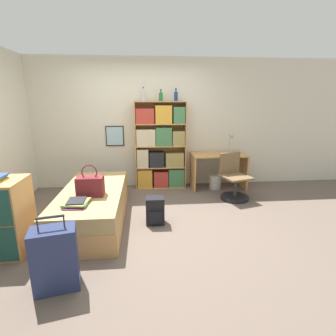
{
  "coord_description": "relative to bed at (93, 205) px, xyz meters",
  "views": [
    {
      "loc": [
        0.07,
        -3.73,
        1.77
      ],
      "look_at": [
        0.42,
        0.2,
        0.75
      ],
      "focal_mm": 28.0,
      "sensor_mm": 36.0,
      "label": 1
    }
  ],
  "objects": [
    {
      "name": "desk_lamp",
      "position": [
        2.55,
        1.4,
        0.79
      ],
      "size": [
        0.2,
        0.15,
        0.47
      ],
      "color": "#ADA89E",
      "rests_on": "desk"
    },
    {
      "name": "book_stack_on_bed",
      "position": [
        -0.08,
        -0.57,
        0.28
      ],
      "size": [
        0.33,
        0.36,
        0.06
      ],
      "color": "#7A336B",
      "rests_on": "bed"
    },
    {
      "name": "wall_back",
      "position": [
        0.72,
        1.69,
        1.06
      ],
      "size": [
        10.0,
        0.09,
        2.6
      ],
      "color": "beige",
      "rests_on": "ground_plane"
    },
    {
      "name": "bottle_green",
      "position": [
        0.79,
        1.5,
        1.61
      ],
      "size": [
        0.07,
        0.07,
        0.27
      ],
      "color": "#B7BCC1",
      "rests_on": "bookcase"
    },
    {
      "name": "dresser",
      "position": [
        -0.88,
        -0.76,
        0.2
      ],
      "size": [
        0.52,
        0.57,
        0.89
      ],
      "color": "tan",
      "rests_on": "ground_plane"
    },
    {
      "name": "handbag",
      "position": [
        0.03,
        -0.24,
        0.39
      ],
      "size": [
        0.36,
        0.22,
        0.44
      ],
      "color": "maroon",
      "rests_on": "bed"
    },
    {
      "name": "desk",
      "position": [
        2.29,
        1.35,
        0.25
      ],
      "size": [
        1.1,
        0.59,
        0.72
      ],
      "color": "tan",
      "rests_on": "ground_plane"
    },
    {
      "name": "bottle_brown",
      "position": [
        1.12,
        1.53,
        1.6
      ],
      "size": [
        0.07,
        0.07,
        0.23
      ],
      "color": "#1E6B2D",
      "rests_on": "bookcase"
    },
    {
      "name": "bookcase",
      "position": [
        1.1,
        1.49,
        0.59
      ],
      "size": [
        1.02,
        0.29,
        1.76
      ],
      "color": "tan",
      "rests_on": "ground_plane"
    },
    {
      "name": "backpack",
      "position": [
        0.92,
        -0.18,
        -0.05
      ],
      "size": [
        0.27,
        0.23,
        0.4
      ],
      "color": "black",
      "rests_on": "ground_plane"
    },
    {
      "name": "ground_plane",
      "position": [
        0.72,
        -0.02,
        -0.24
      ],
      "size": [
        14.0,
        14.0,
        0.0
      ],
      "primitive_type": "plane",
      "color": "#66564C"
    },
    {
      "name": "waste_bin",
      "position": [
        2.22,
        1.29,
        -0.1
      ],
      "size": [
        0.24,
        0.24,
        0.29
      ],
      "color": "#B7B2A8",
      "rests_on": "ground_plane"
    },
    {
      "name": "suitcase",
      "position": [
        -0.08,
        -1.47,
        0.07
      ],
      "size": [
        0.46,
        0.34,
        0.75
      ],
      "color": "navy",
      "rests_on": "ground_plane"
    },
    {
      "name": "desk_chair",
      "position": [
        2.41,
        0.72,
        0.01
      ],
      "size": [
        0.58,
        0.58,
        0.83
      ],
      "color": "black",
      "rests_on": "ground_plane"
    },
    {
      "name": "bottle_clear",
      "position": [
        1.42,
        1.51,
        1.61
      ],
      "size": [
        0.07,
        0.07,
        0.25
      ],
      "color": "navy",
      "rests_on": "bookcase"
    },
    {
      "name": "bed",
      "position": [
        0.0,
        0.0,
        0.0
      ],
      "size": [
        0.9,
        2.02,
        0.49
      ],
      "color": "tan",
      "rests_on": "ground_plane"
    }
  ]
}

